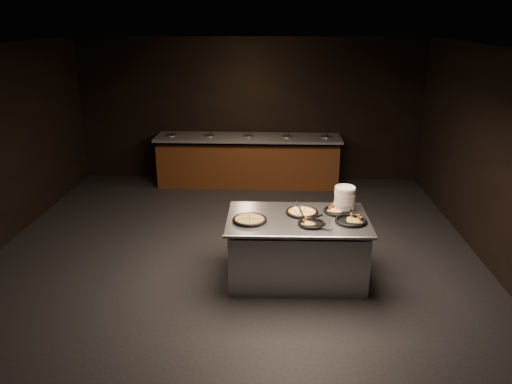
% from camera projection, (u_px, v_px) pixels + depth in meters
% --- Properties ---
extents(room, '(7.02, 8.02, 2.92)m').
position_uv_depth(room, '(231.00, 165.00, 6.44)').
color(room, black).
rests_on(room, ground).
extents(salad_bar, '(3.70, 0.83, 1.18)m').
position_uv_depth(salad_bar, '(248.00, 164.00, 10.13)').
color(salad_bar, '#572D14').
rests_on(salad_bar, ground).
extents(serving_counter, '(1.81, 1.18, 0.86)m').
position_uv_depth(serving_counter, '(297.00, 249.00, 6.47)').
color(serving_counter, silver).
rests_on(serving_counter, ground).
extents(plate_stack, '(0.27, 0.27, 0.30)m').
position_uv_depth(plate_stack, '(345.00, 198.00, 6.56)').
color(plate_stack, silver).
rests_on(plate_stack, serving_counter).
extents(pan_veggie_whole, '(0.43, 0.43, 0.04)m').
position_uv_depth(pan_veggie_whole, '(250.00, 220.00, 6.21)').
color(pan_veggie_whole, black).
rests_on(pan_veggie_whole, serving_counter).
extents(pan_cheese_whole, '(0.42, 0.42, 0.04)m').
position_uv_depth(pan_cheese_whole, '(302.00, 212.00, 6.45)').
color(pan_cheese_whole, black).
rests_on(pan_cheese_whole, serving_counter).
extents(pan_cheese_slices_a, '(0.38, 0.38, 0.04)m').
position_uv_depth(pan_cheese_slices_a, '(338.00, 211.00, 6.49)').
color(pan_cheese_slices_a, black).
rests_on(pan_cheese_slices_a, serving_counter).
extents(pan_cheese_slices_b, '(0.34, 0.34, 0.04)m').
position_uv_depth(pan_cheese_slices_b, '(312.00, 223.00, 6.09)').
color(pan_cheese_slices_b, black).
rests_on(pan_cheese_slices_b, serving_counter).
extents(pan_veggie_slices, '(0.40, 0.40, 0.04)m').
position_uv_depth(pan_veggie_slices, '(351.00, 221.00, 6.18)').
color(pan_veggie_slices, black).
rests_on(pan_veggie_slices, serving_counter).
extents(server_left, '(0.22, 0.34, 0.18)m').
position_uv_depth(server_left, '(298.00, 209.00, 6.36)').
color(server_left, silver).
rests_on(server_left, serving_counter).
extents(server_right, '(0.31, 0.25, 0.18)m').
position_uv_depth(server_right, '(319.00, 220.00, 6.02)').
color(server_right, silver).
rests_on(server_right, serving_counter).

